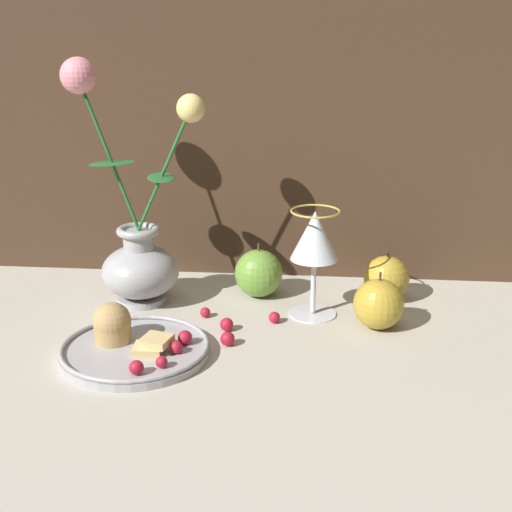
# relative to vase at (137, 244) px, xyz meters

# --- Properties ---
(ground_plane) EXTENTS (2.40, 2.40, 0.00)m
(ground_plane) POSITION_rel_vase_xyz_m (0.20, -0.08, -0.10)
(ground_plane) COLOR #B7B2A3
(ground_plane) RESTS_ON ground
(vase) EXTENTS (0.21, 0.12, 0.37)m
(vase) POSITION_rel_vase_xyz_m (0.00, 0.00, 0.00)
(vase) COLOR #A3A3A8
(vase) RESTS_ON ground_plane
(plate_with_pastries) EXTENTS (0.20, 0.20, 0.06)m
(plate_with_pastries) POSITION_rel_vase_xyz_m (0.03, -0.18, -0.08)
(plate_with_pastries) COLOR #A3A3A8
(plate_with_pastries) RESTS_ON ground_plane
(wine_glass) EXTENTS (0.07, 0.07, 0.16)m
(wine_glass) POSITION_rel_vase_xyz_m (0.27, -0.02, 0.02)
(wine_glass) COLOR silver
(wine_glass) RESTS_ON ground_plane
(apple_beside_vase) EXTENTS (0.08, 0.08, 0.09)m
(apple_beside_vase) POSITION_rel_vase_xyz_m (0.18, 0.04, -0.06)
(apple_beside_vase) COLOR #669938
(apple_beside_vase) RESTS_ON ground_plane
(apple_near_glass) EXTENTS (0.07, 0.07, 0.09)m
(apple_near_glass) POSITION_rel_vase_xyz_m (0.37, -0.06, -0.06)
(apple_near_glass) COLOR #B2932D
(apple_near_glass) RESTS_ON ground_plane
(apple_at_table_edge) EXTENTS (0.07, 0.07, 0.08)m
(apple_at_table_edge) POSITION_rel_vase_xyz_m (0.38, 0.04, -0.06)
(apple_at_table_edge) COLOR #B2932D
(apple_at_table_edge) RESTS_ON ground_plane
(berry_near_plate) EXTENTS (0.02, 0.02, 0.02)m
(berry_near_plate) POSITION_rel_vase_xyz_m (0.11, -0.05, -0.09)
(berry_near_plate) COLOR #AD192D
(berry_near_plate) RESTS_ON ground_plane
(berry_front_center) EXTENTS (0.02, 0.02, 0.02)m
(berry_front_center) POSITION_rel_vase_xyz_m (0.16, -0.14, -0.09)
(berry_front_center) COLOR #AD192D
(berry_front_center) RESTS_ON ground_plane
(berry_by_glass_stem) EXTENTS (0.02, 0.02, 0.02)m
(berry_by_glass_stem) POSITION_rel_vase_xyz_m (0.15, -0.09, -0.09)
(berry_by_glass_stem) COLOR #AD192D
(berry_by_glass_stem) RESTS_ON ground_plane
(berry_under_candlestick) EXTENTS (0.02, 0.02, 0.02)m
(berry_under_candlestick) POSITION_rel_vase_xyz_m (0.22, -0.06, -0.09)
(berry_under_candlestick) COLOR #AD192D
(berry_under_candlestick) RESTS_ON ground_plane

